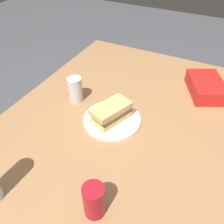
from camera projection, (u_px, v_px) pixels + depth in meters
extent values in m
plane|color=#4C4C51|center=(117.00, 224.00, 1.44)|extent=(8.00, 8.00, 0.00)
cube|color=#9E7047|center=(120.00, 144.00, 0.96)|extent=(1.57, 1.09, 0.04)
cylinder|color=brown|center=(103.00, 95.00, 1.84)|extent=(0.07, 0.07, 0.72)
cylinder|color=white|center=(112.00, 120.00, 1.03)|extent=(0.25, 0.25, 0.01)
cube|color=#DBB26B|center=(112.00, 117.00, 1.02)|extent=(0.19, 0.15, 0.02)
cube|color=#599E3F|center=(112.00, 114.00, 1.01)|extent=(0.18, 0.14, 0.01)
cube|color=#C6727A|center=(112.00, 111.00, 1.00)|extent=(0.18, 0.13, 0.02)
cube|color=yellow|center=(112.00, 109.00, 0.99)|extent=(0.17, 0.13, 0.01)
cube|color=#DBB26B|center=(111.00, 108.00, 0.97)|extent=(0.19, 0.15, 0.02)
cylinder|color=maroon|center=(94.00, 200.00, 0.69)|extent=(0.07, 0.07, 0.12)
cube|color=red|center=(206.00, 87.00, 1.17)|extent=(0.27, 0.24, 0.07)
cylinder|color=silver|center=(75.00, 90.00, 1.11)|extent=(0.07, 0.07, 0.12)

